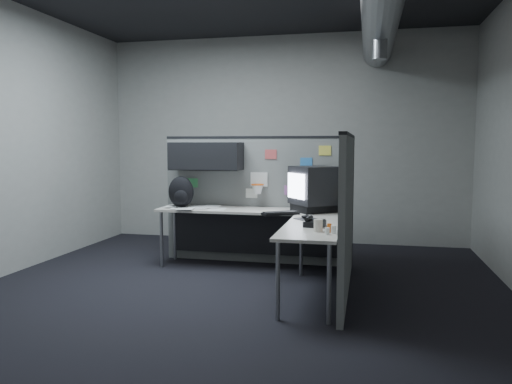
% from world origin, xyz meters
% --- Properties ---
extents(room, '(5.62, 5.62, 3.22)m').
position_xyz_m(room, '(0.56, 0.00, 2.10)').
color(room, black).
rests_on(room, ground).
extents(partition_back, '(2.44, 0.42, 1.63)m').
position_xyz_m(partition_back, '(-0.25, 1.23, 1.00)').
color(partition_back, slate).
rests_on(partition_back, ground).
extents(partition_right, '(0.07, 2.23, 1.63)m').
position_xyz_m(partition_right, '(1.10, 0.22, 0.82)').
color(partition_right, slate).
rests_on(partition_right, ground).
extents(desk, '(2.31, 2.11, 0.73)m').
position_xyz_m(desk, '(0.15, 0.70, 0.61)').
color(desk, beige).
rests_on(desk, ground).
extents(monitor, '(0.66, 0.66, 0.54)m').
position_xyz_m(monitor, '(0.69, 0.94, 1.01)').
color(monitor, black).
rests_on(monitor, desk).
extents(keyboard, '(0.43, 0.36, 0.04)m').
position_xyz_m(keyboard, '(0.34, 0.59, 0.75)').
color(keyboard, black).
rests_on(keyboard, desk).
extents(mouse, '(0.27, 0.27, 0.05)m').
position_xyz_m(mouse, '(0.66, 0.33, 0.75)').
color(mouse, black).
rests_on(mouse, desk).
extents(phone, '(0.21, 0.23, 0.10)m').
position_xyz_m(phone, '(0.80, -0.14, 0.77)').
color(phone, black).
rests_on(phone, desk).
extents(bottles, '(0.14, 0.15, 0.08)m').
position_xyz_m(bottles, '(0.99, -0.50, 0.76)').
color(bottles, silver).
rests_on(bottles, desk).
extents(cup, '(0.10, 0.10, 0.11)m').
position_xyz_m(cup, '(0.87, -0.42, 0.79)').
color(cup, beige).
rests_on(cup, desk).
extents(papers, '(0.83, 0.57, 0.02)m').
position_xyz_m(papers, '(-0.80, 0.93, 0.74)').
color(papers, white).
rests_on(papers, desk).
extents(backpack, '(0.32, 0.29, 0.40)m').
position_xyz_m(backpack, '(-0.98, 0.94, 0.92)').
color(backpack, black).
rests_on(backpack, desk).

